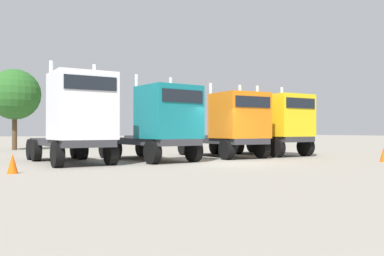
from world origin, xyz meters
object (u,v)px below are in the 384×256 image
(semi_truck_yellow, at_px, (277,124))
(traffic_cone_mid, at_px, (13,163))
(traffic_cone_near, at_px, (384,154))
(semi_truck_teal, at_px, (161,123))
(semi_truck_white, at_px, (77,119))
(semi_truck_orange, at_px, (233,125))

(semi_truck_yellow, bearing_deg, traffic_cone_mid, -78.60)
(traffic_cone_mid, bearing_deg, traffic_cone_near, -10.40)
(traffic_cone_mid, bearing_deg, semi_truck_teal, 20.45)
(semi_truck_white, distance_m, traffic_cone_mid, 4.25)
(semi_truck_teal, height_order, semi_truck_orange, semi_truck_teal)
(semi_truck_orange, distance_m, traffic_cone_mid, 11.61)
(semi_truck_orange, height_order, semi_truck_yellow, semi_truck_yellow)
(traffic_cone_near, relative_size, traffic_cone_mid, 1.03)
(semi_truck_white, bearing_deg, semi_truck_orange, 89.44)
(semi_truck_white, height_order, traffic_cone_mid, semi_truck_white)
(semi_truck_teal, distance_m, semi_truck_yellow, 7.82)
(semi_truck_yellow, relative_size, traffic_cone_mid, 8.68)
(semi_truck_teal, distance_m, traffic_cone_mid, 7.26)
(semi_truck_yellow, bearing_deg, semi_truck_white, -88.73)
(semi_truck_orange, bearing_deg, semi_truck_white, -86.97)
(semi_truck_teal, xyz_separation_m, traffic_cone_near, (8.87, -5.34, -1.45))
(semi_truck_yellow, xyz_separation_m, traffic_cone_near, (1.08, -6.05, -1.46))
(semi_truck_teal, distance_m, traffic_cone_near, 10.46)
(semi_truck_teal, xyz_separation_m, traffic_cone_mid, (-6.67, -2.49, -1.46))
(semi_truck_white, xyz_separation_m, semi_truck_yellow, (11.62, 0.48, -0.15))
(semi_truck_teal, bearing_deg, traffic_cone_near, 52.75)
(semi_truck_teal, height_order, semi_truck_yellow, semi_truck_teal)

